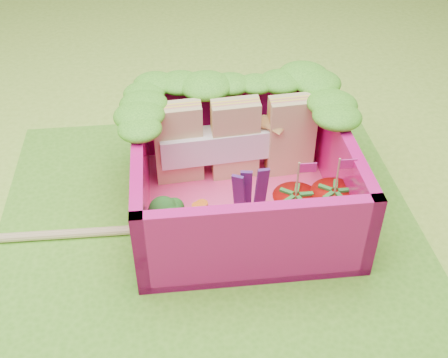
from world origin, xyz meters
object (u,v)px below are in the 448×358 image
Objects in this scene: bento_box at (242,175)px; sandwich_stack at (236,139)px; strawberry_right at (332,210)px; broccoli at (165,217)px; chopsticks at (45,235)px; strawberry_left at (294,213)px.

sandwich_stack reaches higher than bento_box.
bento_box is at bearing 149.69° from strawberry_right.
strawberry_right is (0.98, -0.01, -0.04)m from broccoli.
strawberry_right is 1.73m from chopsticks.
broccoli is at bearing -11.14° from chopsticks.
sandwich_stack reaches higher than chopsticks.
broccoli is 0.75m from strawberry_left.
strawberry_right is at bearing -0.25° from strawberry_left.
chopsticks is (-1.22, -0.46, -0.30)m from sandwich_stack.
strawberry_left is 0.23m from strawberry_right.
chopsticks is (-1.72, 0.15, -0.17)m from strawberry_right.
chopsticks is (-0.74, 0.14, -0.21)m from broccoli.
bento_box is at bearing -91.17° from sandwich_stack.
broccoli is at bearing -149.31° from bento_box.
broccoli is 0.78m from chopsticks.
sandwich_stack is (0.01, 0.32, 0.04)m from bento_box.
sandwich_stack is 3.49× the size of broccoli.
bento_box is 1.25m from chopsticks.
strawberry_right is 0.22× the size of chopsticks.
strawberry_left reaches higher than broccoli.
bento_box is 2.50× the size of strawberry_right.
sandwich_stack is at bearing 51.15° from broccoli.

